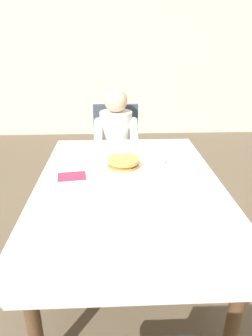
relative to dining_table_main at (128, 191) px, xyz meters
The scene contains 13 objects.
ground_plane 0.65m from the dining_table_main, ahead, with size 14.00×14.00×0.00m, color brown.
back_wall 3.53m from the dining_table_main, 90.00° to the left, with size 12.00×0.16×3.20m, color beige.
dining_table_main is the anchor object (origin of this frame).
chair_diner 1.18m from the dining_table_main, 93.02° to the left, with size 0.44×0.45×0.93m.
diner_person 1.02m from the dining_table_main, 93.48° to the left, with size 0.40×0.43×1.12m.
plate_breakfast 0.18m from the dining_table_main, 100.11° to the left, with size 0.28×0.28×0.02m, color white.
breakfast_stack 0.20m from the dining_table_main, 100.04° to the left, with size 0.21×0.21×0.07m.
cup_coffee 0.34m from the dining_table_main, 43.70° to the left, with size 0.11×0.08×0.08m.
syrup_pitcher 0.42m from the dining_table_main, 141.31° to the left, with size 0.08×0.08×0.07m.
fork_left_of_plate 0.27m from the dining_table_main, 149.30° to the left, with size 0.18×0.01×0.01m, color silver.
knife_right_of_plate 0.23m from the dining_table_main, 38.18° to the left, with size 0.20×0.01×0.01m, color silver.
spoon_near_edge 0.20m from the dining_table_main, 102.27° to the right, with size 0.15×0.01×0.01m, color silver.
napkin_folded 0.37m from the dining_table_main, behind, with size 0.17×0.12×0.01m, color #8C2D4C.
Camera 1 is at (-0.09, -1.67, 1.54)m, focal length 32.20 mm.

